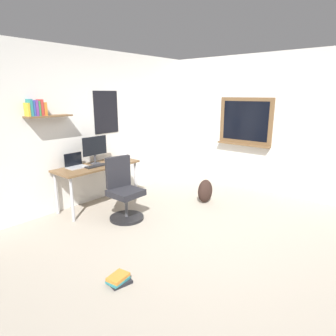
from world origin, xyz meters
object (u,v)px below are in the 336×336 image
Objects in this scene: coffee_mug at (126,157)px; backpack at (205,191)px; computer_mouse at (110,162)px; keyboard at (96,166)px; book_stack_on_floor at (119,280)px; monitor_primary at (95,148)px; laptop at (76,164)px; office_chair at (124,193)px; desk at (98,170)px.

coffee_mug is 1.56m from backpack.
coffee_mug is (0.40, 0.05, 0.03)m from computer_mouse.
keyboard reaches higher than backpack.
coffee_mug is 2.70m from book_stack_on_floor.
monitor_primary is 0.62m from coffee_mug.
monitor_primary reaches higher than laptop.
backpack is 2.58m from book_stack_on_floor.
monitor_primary is 1.25× the size of keyboard.
computer_mouse is (0.53, -0.21, -0.04)m from laptop.
computer_mouse is 1.13× the size of coffee_mug.
backpack is (0.70, -1.27, -0.56)m from coffee_mug.
laptop is 0.57m from computer_mouse.
computer_mouse is at bearing 0.00° from keyboard.
keyboard is at bearing 138.47° from backpack.
laptop is at bearing 106.92° from office_chair.
laptop is (-0.26, 0.84, 0.37)m from office_chair.
office_chair is 10.33× the size of coffee_mug.
laptop reaches higher than keyboard.
keyboard is 0.90× the size of backpack.
computer_mouse is (0.28, 0.00, 0.01)m from keyboard.
keyboard reaches higher than desk.
desk is at bearing -111.47° from monitor_primary.
monitor_primary reaches higher than backpack.
monitor_primary reaches higher than office_chair.
keyboard is (-0.11, -0.16, -0.26)m from monitor_primary.
computer_mouse is 1.73m from backpack.
backpack is at bearing -23.16° from office_chair.
keyboard is at bearing -40.10° from laptop.
computer_mouse is 2.40m from book_stack_on_floor.
coffee_mug is 0.22× the size of backpack.
monitor_primary is 2.52m from book_stack_on_floor.
keyboard is (-0.01, 0.64, 0.32)m from office_chair.
laptop is 2.24m from backpack.
office_chair is 9.13× the size of computer_mouse.
coffee_mug reaches higher than keyboard.
computer_mouse is 0.25× the size of backpack.
desk is at bearing 135.37° from backpack.
coffee_mug is at bearing -9.72° from laptop.
backpack is (1.10, -1.22, -0.53)m from computer_mouse.
desk is at bearing 161.39° from computer_mouse.
computer_mouse is at bearing 52.37° from book_stack_on_floor.
keyboard reaches higher than book_stack_on_floor.
coffee_mug is at bearing -1.92° from desk.
backpack is (1.37, -0.59, -0.20)m from office_chair.
laptop is 0.42m from monitor_primary.
keyboard is (-0.07, -0.07, 0.09)m from desk.
desk is at bearing 178.08° from coffee_mug.
backpack is 1.65× the size of book_stack_on_floor.
coffee_mug is (0.61, -0.02, 0.12)m from desk.
computer_mouse reaches higher than keyboard.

